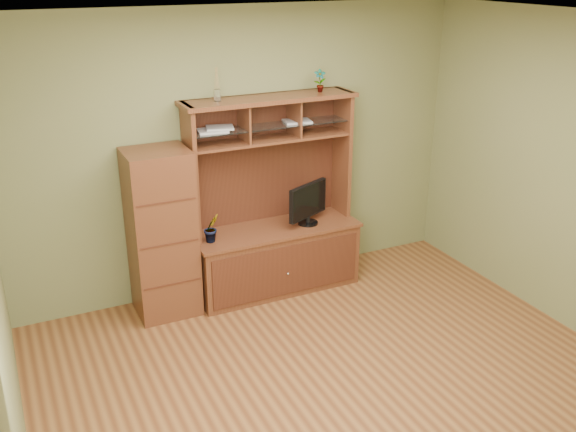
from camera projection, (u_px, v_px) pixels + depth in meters
room at (349, 225)px, 4.43m from camera, size 4.54×4.04×2.74m
media_hutch at (274, 238)px, 6.27m from camera, size 1.66×0.61×1.90m
monitor at (308, 203)px, 6.20m from camera, size 0.48×0.25×0.41m
orchid_plant at (212, 228)px, 5.84m from camera, size 0.17×0.15×0.27m
top_plant at (320, 81)px, 5.99m from camera, size 0.13×0.11×0.21m
reed_diffuser at (217, 88)px, 5.58m from camera, size 0.06×0.06×0.30m
magazines at (243, 127)px, 5.81m from camera, size 1.12×0.24×0.04m
side_cabinet at (162, 234)px, 5.74m from camera, size 0.55×0.50×1.55m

